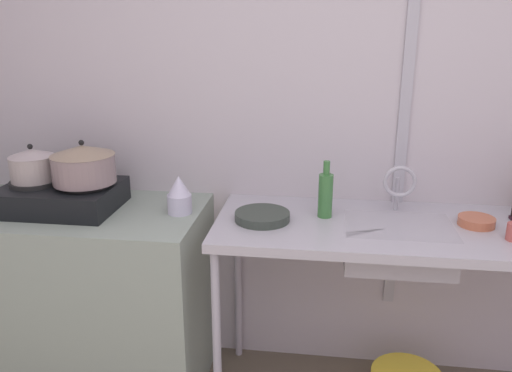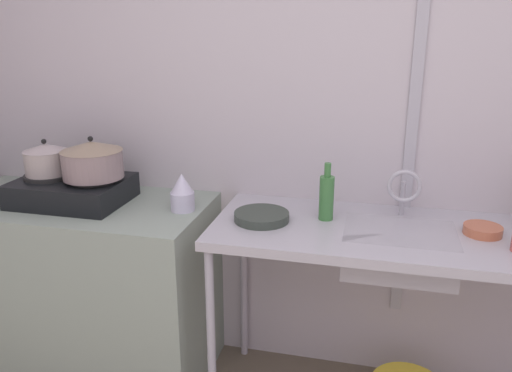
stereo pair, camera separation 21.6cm
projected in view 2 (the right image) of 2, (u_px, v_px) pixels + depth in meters
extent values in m
cube|color=#B8B0B6|center=(360.00, 135.00, 2.35)|extent=(4.79, 0.10, 2.41)
cube|color=#A5A3AD|center=(414.00, 113.00, 2.21)|extent=(0.05, 0.01, 1.93)
cube|color=gray|center=(84.00, 286.00, 2.54)|extent=(1.26, 0.61, 0.89)
cube|color=#A5A3AD|center=(419.00, 237.00, 2.06)|extent=(1.70, 0.61, 0.04)
cylinder|color=#9E9DAC|center=(211.00, 341.00, 2.13)|extent=(0.04, 0.04, 0.85)
cylinder|color=#A8A2AF|center=(244.00, 282.00, 2.62)|extent=(0.04, 0.04, 0.85)
cube|color=black|center=(72.00, 191.00, 2.39)|extent=(0.50, 0.37, 0.11)
cylinder|color=black|center=(48.00, 176.00, 2.39)|extent=(0.22, 0.22, 0.02)
cylinder|color=black|center=(94.00, 179.00, 2.34)|extent=(0.22, 0.22, 0.02)
cylinder|color=#A19591|center=(46.00, 162.00, 2.37)|extent=(0.20, 0.20, 0.11)
cone|color=#A99D9D|center=(44.00, 147.00, 2.35)|extent=(0.20, 0.20, 0.03)
sphere|color=black|center=(44.00, 141.00, 2.34)|extent=(0.02, 0.02, 0.02)
cylinder|color=gray|center=(93.00, 164.00, 2.32)|extent=(0.27, 0.27, 0.13)
cone|color=gray|center=(91.00, 146.00, 2.29)|extent=(0.28, 0.28, 0.04)
sphere|color=black|center=(90.00, 139.00, 2.28)|extent=(0.02, 0.02, 0.02)
cylinder|color=silver|center=(183.00, 201.00, 2.28)|extent=(0.11, 0.11, 0.09)
cone|color=silver|center=(182.00, 183.00, 2.26)|extent=(0.10, 0.10, 0.09)
cube|color=#A5A3AD|center=(398.00, 250.00, 2.09)|extent=(0.45, 0.33, 0.17)
cylinder|color=#A5A3AD|center=(402.00, 199.00, 2.22)|extent=(0.02, 0.02, 0.15)
torus|color=#A5A3AD|center=(404.00, 186.00, 2.14)|extent=(0.14, 0.02, 0.14)
cylinder|color=#303932|center=(262.00, 216.00, 2.17)|extent=(0.24, 0.24, 0.04)
cylinder|color=#B05D3F|center=(483.00, 230.00, 2.02)|extent=(0.15, 0.15, 0.04)
cylinder|color=#376F37|center=(326.00, 198.00, 2.16)|extent=(0.06, 0.06, 0.19)
cylinder|color=#376F37|center=(328.00, 170.00, 2.12)|extent=(0.03, 0.03, 0.06)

